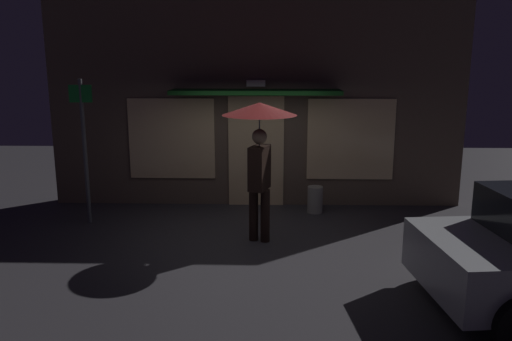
{
  "coord_description": "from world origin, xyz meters",
  "views": [
    {
      "loc": [
        0.27,
        -7.93,
        2.96
      ],
      "look_at": [
        0.05,
        0.09,
        1.18
      ],
      "focal_mm": 36.23,
      "sensor_mm": 36.0,
      "label": 1
    }
  ],
  "objects": [
    {
      "name": "sidewalk_bollard",
      "position": [
        1.15,
        1.68,
        0.26
      ],
      "size": [
        0.29,
        0.29,
        0.51
      ],
      "primitive_type": "cylinder",
      "color": "#9E998E",
      "rests_on": "ground"
    },
    {
      "name": "person_with_umbrella",
      "position": [
        0.11,
        0.09,
        1.79
      ],
      "size": [
        1.17,
        1.17,
        2.26
      ],
      "rotation": [
        0.0,
        0.0,
        1.26
      ],
      "color": "black",
      "rests_on": "ground"
    },
    {
      "name": "building_facade",
      "position": [
        0.0,
        2.34,
        2.08
      ],
      "size": [
        8.18,
        1.0,
        4.19
      ],
      "color": "brown",
      "rests_on": "ground"
    },
    {
      "name": "ground_plane",
      "position": [
        0.0,
        0.0,
        0.0
      ],
      "size": [
        18.0,
        18.0,
        0.0
      ],
      "primitive_type": "plane",
      "color": "#38353A"
    },
    {
      "name": "street_sign_post",
      "position": [
        -2.99,
        0.93,
        1.45
      ],
      "size": [
        0.4,
        0.07,
        2.58
      ],
      "color": "#595B60",
      "rests_on": "ground"
    }
  ]
}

